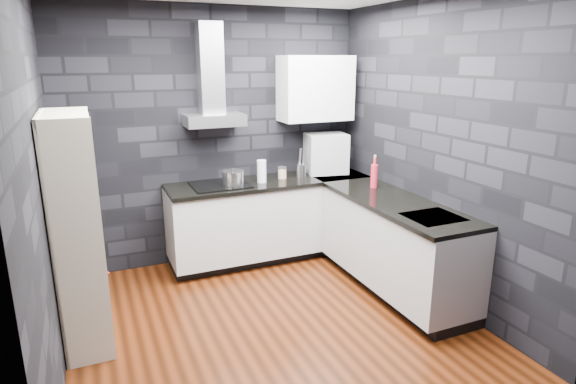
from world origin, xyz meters
TOP-DOWN VIEW (x-y plane):
  - ground at (0.00, 0.00)m, footprint 3.20×3.20m
  - wall_back at (0.00, 1.62)m, footprint 3.20×0.05m
  - wall_front at (0.00, -1.62)m, footprint 3.20×0.05m
  - wall_left at (-1.62, 0.00)m, footprint 0.05×3.20m
  - wall_right at (1.62, 0.00)m, footprint 0.05×3.20m
  - toekick_back at (0.50, 1.34)m, footprint 2.18×0.50m
  - toekick_right at (1.34, 0.10)m, footprint 0.50×1.78m
  - counter_back_cab at (0.50, 1.30)m, footprint 2.20×0.60m
  - counter_right_cab at (1.30, 0.10)m, footprint 0.60×1.80m
  - counter_back_top at (0.50, 1.29)m, footprint 2.20×0.62m
  - counter_right_top at (1.29, 0.10)m, footprint 0.62×1.80m
  - counter_corner_top at (1.30, 1.30)m, footprint 0.62×0.62m
  - hood_body at (-0.05, 1.43)m, footprint 0.60×0.34m
  - hood_chimney at (-0.05, 1.50)m, footprint 0.24×0.20m
  - upper_cabinet at (1.10, 1.43)m, footprint 0.80×0.35m
  - cooktop at (-0.05, 1.30)m, footprint 0.58×0.50m
  - sink_rim at (1.30, -0.40)m, footprint 0.44×0.40m
  - pot at (0.07, 1.23)m, footprint 0.27×0.27m
  - glass_vase at (0.39, 1.25)m, footprint 0.12×0.12m
  - storage_jar at (0.66, 1.32)m, footprint 0.12×0.12m
  - utensil_crock at (0.88, 1.30)m, footprint 0.12×0.12m
  - appliance_garage at (1.22, 1.38)m, footprint 0.50×0.42m
  - red_bottle at (1.36, 0.59)m, footprint 0.09×0.09m
  - bookshelf at (-1.42, 0.38)m, footprint 0.50×0.85m
  - fruit_bowl at (-1.42, 0.29)m, footprint 0.27×0.27m
  - book_red at (-1.43, 0.52)m, footprint 0.16×0.10m
  - book_second at (-1.41, 0.57)m, footprint 0.14×0.07m

SIDE VIEW (x-z plane):
  - ground at x=0.00m, z-range 0.00..0.00m
  - toekick_back at x=0.50m, z-range 0.00..0.10m
  - toekick_right at x=1.34m, z-range 0.00..0.10m
  - counter_back_cab at x=0.50m, z-range 0.10..0.86m
  - counter_right_cab at x=1.30m, z-range 0.10..0.86m
  - book_red at x=-1.43m, z-range 0.46..0.69m
  - book_second at x=-1.41m, z-range 0.49..0.69m
  - counter_back_top at x=0.50m, z-range 0.86..0.90m
  - counter_right_top at x=1.29m, z-range 0.86..0.90m
  - counter_corner_top at x=1.30m, z-range 0.86..0.90m
  - sink_rim at x=1.30m, z-range 0.89..0.90m
  - bookshelf at x=-1.42m, z-range 0.00..1.80m
  - cooktop at x=-0.05m, z-range 0.90..0.91m
  - fruit_bowl at x=-1.42m, z-range 0.91..0.96m
  - storage_jar at x=0.66m, z-range 0.90..1.01m
  - utensil_crock at x=0.88m, z-range 0.90..1.04m
  - pot at x=0.07m, z-range 0.91..1.04m
  - red_bottle at x=1.36m, z-range 0.90..1.14m
  - glass_vase at x=0.39m, z-range 0.90..1.14m
  - appliance_garage at x=1.22m, z-range 0.90..1.35m
  - wall_back at x=0.00m, z-range 0.00..2.70m
  - wall_front at x=0.00m, z-range 0.00..2.70m
  - wall_left at x=-1.62m, z-range 0.00..2.70m
  - wall_right at x=1.62m, z-range 0.00..2.70m
  - hood_body at x=-0.05m, z-range 1.50..1.62m
  - upper_cabinet at x=1.10m, z-range 1.50..2.20m
  - hood_chimney at x=-0.05m, z-range 1.62..2.52m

